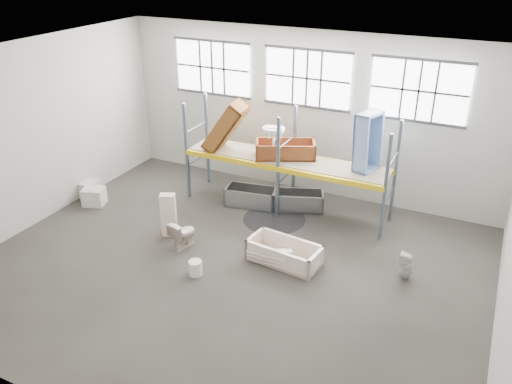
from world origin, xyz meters
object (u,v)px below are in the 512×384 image
Objects in this scene: steel_tub_left at (251,197)px; blue_tub_upright at (368,142)px; rust_tub_flat at (285,149)px; carton_near at (94,196)px; cistern_tall at (169,215)px; toilet_white at (406,266)px; toilet_beige at (183,234)px; bucket at (195,268)px; steel_tub_right at (298,200)px; bathtub_beige at (284,253)px.

steel_tub_left is 0.94× the size of blue_tub_upright.
carton_near is at bearing -154.97° from rust_tub_flat.
cistern_tall reaches higher than toilet_white.
carton_near is (-4.31, -2.04, -0.01)m from steel_tub_left.
toilet_beige is 0.46× the size of blue_tub_upright.
carton_near is (-9.26, -0.24, -0.08)m from toilet_white.
rust_tub_flat is 4.52× the size of bucket.
rust_tub_flat reaches higher than carton_near.
carton_near is at bearing -86.79° from toilet_white.
bathtub_beige is at bearing -75.21° from steel_tub_right.
toilet_white is at bearing 18.81° from bathtub_beige.
toilet_white is 5.27m from steel_tub_left.
cistern_tall reaches higher than carton_near.
bathtub_beige is at bearing -76.15° from toilet_white.
toilet_white reaches higher than bathtub_beige.
bathtub_beige is 1.12× the size of blue_tub_upright.
blue_tub_upright is at bearing 2.54° from steel_tub_right.
steel_tub_left is 4.77m from carton_near.
carton_near is at bearing -161.46° from blue_tub_upright.
rust_tub_flat is 2.76× the size of carton_near.
blue_tub_upright reaches higher than carton_near.
bathtub_beige is 2.72m from toilet_beige.
toilet_beige is 3.83m from carton_near.
cistern_tall is 2.85m from steel_tub_left.
carton_near is (-5.21, -2.43, -1.56)m from rust_tub_flat.
rust_tub_flat is 2.40m from blue_tub_upright.
carton_near is at bearing 159.04° from bucket.
bucket is 5.05m from carton_near.
toilet_white is at bearing -53.11° from blue_tub_upright.
toilet_white is (2.85, 0.61, 0.07)m from bathtub_beige.
steel_tub_left is at bearing -156.60° from rust_tub_flat.
toilet_white is 0.46× the size of steel_tub_right.
bathtub_beige is at bearing -48.93° from steel_tub_left.
toilet_white reaches higher than steel_tub_right.
bathtub_beige is 1.19× the size of steel_tub_left.
toilet_beige is 3.87m from rust_tub_flat.
steel_tub_left is at bearing -88.31° from toilet_beige.
rust_tub_flat is (-1.20, 2.80, 1.55)m from bathtub_beige.
bucket is at bearing -96.66° from rust_tub_flat.
cistern_tall is at bearing -13.76° from toilet_beige.
toilet_white reaches higher than bucket.
blue_tub_upright is at bearing 10.28° from cistern_tall.
rust_tub_flat is at bearing -116.70° from toilet_white.
cistern_tall reaches higher than steel_tub_right.
rust_tub_flat reaches higher than steel_tub_right.
steel_tub_right is 0.86× the size of rust_tub_flat.
blue_tub_upright reaches higher than bucket.
toilet_beige is 5.47m from blue_tub_upright.
bathtub_beige is 3.34m from cistern_tall.
cistern_tall is at bearing -125.70° from rust_tub_flat.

